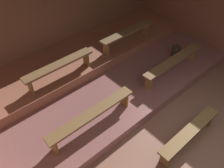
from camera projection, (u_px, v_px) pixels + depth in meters
name	position (u px, v px, depth m)	size (l,w,h in m)	color
ground	(124.00, 96.00, 5.86)	(7.12, 5.58, 0.08)	#8D5E4C
wall_back	(63.00, 10.00, 6.22)	(7.12, 0.06, 2.79)	brown
wall_right	(209.00, 5.00, 6.45)	(0.06, 5.58, 2.79)	brown
platform_lower	(105.00, 77.00, 6.15)	(6.32, 3.33, 0.26)	#8C5855
platform_middle	(85.00, 55.00, 6.44)	(6.32, 1.62, 0.26)	#985B45
bench_floor_center	(189.00, 133.00, 4.59)	(1.67, 0.25, 0.42)	brown
bench_lower_left	(92.00, 115.00, 4.58)	(2.01, 0.25, 0.42)	brown
bench_lower_right	(173.00, 62.00, 5.84)	(2.01, 0.25, 0.42)	brown
bench_middle_left	(59.00, 66.00, 5.30)	(1.74, 0.25, 0.42)	brown
bench_middle_right	(127.00, 34.00, 6.36)	(1.74, 0.25, 0.42)	brown
pail_lower	(176.00, 52.00, 6.50)	(0.24, 0.24, 0.31)	#332D28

